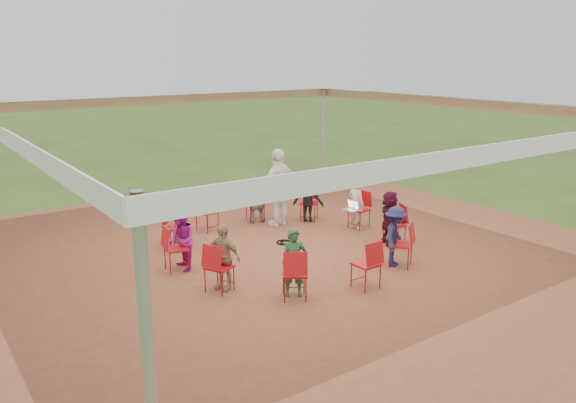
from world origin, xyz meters
TOP-DOWN VIEW (x-y plane):
  - ground at (0.00, 0.00)m, footprint 80.00×80.00m
  - dirt_patch at (0.00, 0.00)m, footprint 13.00×13.00m
  - tent at (0.00, 0.00)m, footprint 10.33×10.33m
  - chair_0 at (2.37, 0.36)m, footprint 0.50×0.48m
  - chair_1 at (1.80, 1.58)m, footprint 0.61×0.61m
  - chair_2 at (0.66, 2.30)m, footprint 0.52×0.54m
  - chair_3 at (-0.69, 2.29)m, footprint 0.53×0.54m
  - chair_4 at (-1.82, 1.56)m, footprint 0.61×0.61m
  - chair_5 at (-2.37, 0.32)m, footprint 0.49×0.48m
  - chair_6 at (-2.17, -1.01)m, footprint 0.58×0.57m
  - chair_7 at (-1.28, -2.03)m, footprint 0.59×0.60m
  - chair_8 at (0.02, -2.40)m, footprint 0.42×0.44m
  - chair_9 at (1.31, -2.01)m, footprint 0.59×0.60m
  - chair_10 at (2.19, -0.98)m, footprint 0.57×0.56m
  - person_seated_0 at (2.25, 0.34)m, footprint 0.35×0.48m
  - person_seated_1 at (1.71, 1.50)m, footprint 0.80×0.84m
  - person_seated_2 at (0.63, 2.19)m, footprint 1.19×0.71m
  - person_seated_3 at (-1.73, 1.48)m, footprint 0.63×0.66m
  - person_seated_4 at (-2.26, 0.31)m, footprint 0.41×0.62m
  - person_seated_5 at (-2.06, -0.96)m, footprint 0.62×0.79m
  - person_seated_6 at (-1.22, -1.92)m, footprint 0.52×0.48m
  - person_seated_7 at (1.24, -1.91)m, footprint 0.86×0.75m
  - person_seated_8 at (2.08, -0.93)m, footprint 0.84×1.19m
  - standing_person at (0.93, 1.65)m, footprint 1.21×0.80m
  - cable_coil at (0.26, 0.46)m, footprint 0.42×0.42m
  - laptop at (2.09, 0.32)m, footprint 0.31×0.36m

SIDE VIEW (x-z plane):
  - ground at x=0.00m, z-range 0.00..0.00m
  - dirt_patch at x=0.00m, z-range 0.01..0.01m
  - cable_coil at x=0.26m, z-range 0.01..0.04m
  - chair_0 at x=2.37m, z-range 0.00..0.90m
  - chair_1 at x=1.80m, z-range 0.00..0.90m
  - chair_2 at x=0.66m, z-range 0.00..0.90m
  - chair_3 at x=-0.69m, z-range 0.00..0.90m
  - chair_4 at x=-1.82m, z-range 0.00..0.90m
  - chair_5 at x=-2.37m, z-range 0.00..0.90m
  - chair_6 at x=-2.17m, z-range 0.00..0.90m
  - chair_7 at x=-1.28m, z-range 0.00..0.90m
  - chair_8 at x=0.02m, z-range 0.00..0.90m
  - chair_9 at x=1.31m, z-range 0.00..0.90m
  - chair_10 at x=2.19m, z-range 0.00..0.90m
  - laptop at x=2.09m, z-range 0.46..0.69m
  - person_seated_0 at x=2.25m, z-range 0.01..1.21m
  - person_seated_1 at x=1.71m, z-range 0.01..1.21m
  - person_seated_2 at x=0.63m, z-range 0.01..1.21m
  - person_seated_3 at x=-1.73m, z-range 0.01..1.21m
  - person_seated_4 at x=-2.26m, z-range 0.01..1.21m
  - person_seated_5 at x=-2.06m, z-range 0.01..1.21m
  - person_seated_6 at x=-1.22m, z-range 0.01..1.21m
  - person_seated_7 at x=1.24m, z-range 0.01..1.21m
  - person_seated_8 at x=2.08m, z-range 0.01..1.21m
  - standing_person at x=0.93m, z-range 0.01..1.90m
  - tent at x=0.00m, z-range 0.87..3.87m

